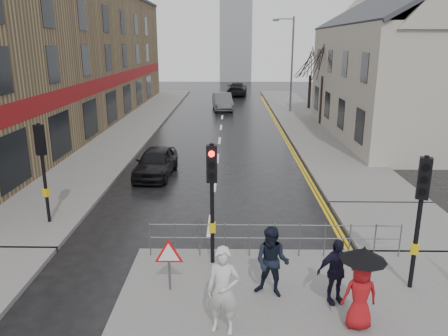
{
  "coord_description": "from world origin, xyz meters",
  "views": [
    {
      "loc": [
        0.67,
        -10.75,
        6.04
      ],
      "look_at": [
        0.47,
        3.87,
        1.82
      ],
      "focal_mm": 35.0,
      "sensor_mm": 36.0,
      "label": 1
    }
  ],
  "objects_px": {
    "pedestrian_b": "(272,262)",
    "car_parked": "(156,162)",
    "car_mid": "(223,102)",
    "pedestrian_a": "(223,290)",
    "pedestrian_d": "(336,271)",
    "pedestrian_with_umbrella": "(361,282)"
  },
  "relations": [
    {
      "from": "pedestrian_d",
      "to": "car_mid",
      "type": "bearing_deg",
      "value": 79.99
    },
    {
      "from": "pedestrian_b",
      "to": "pedestrian_with_umbrella",
      "type": "distance_m",
      "value": 2.13
    },
    {
      "from": "pedestrian_a",
      "to": "pedestrian_d",
      "type": "distance_m",
      "value": 2.83
    },
    {
      "from": "pedestrian_b",
      "to": "car_parked",
      "type": "relative_size",
      "value": 0.45
    },
    {
      "from": "pedestrian_d",
      "to": "car_parked",
      "type": "distance_m",
      "value": 12.03
    },
    {
      "from": "pedestrian_a",
      "to": "car_parked",
      "type": "distance_m",
      "value": 12.06
    },
    {
      "from": "car_parked",
      "to": "car_mid",
      "type": "bearing_deg",
      "value": 86.32
    },
    {
      "from": "pedestrian_b",
      "to": "car_mid",
      "type": "bearing_deg",
      "value": 113.55
    },
    {
      "from": "pedestrian_a",
      "to": "car_mid",
      "type": "bearing_deg",
      "value": 103.6
    },
    {
      "from": "pedestrian_b",
      "to": "pedestrian_d",
      "type": "height_order",
      "value": "pedestrian_b"
    },
    {
      "from": "car_mid",
      "to": "car_parked",
      "type": "bearing_deg",
      "value": -103.38
    },
    {
      "from": "pedestrian_with_umbrella",
      "to": "pedestrian_d",
      "type": "relative_size",
      "value": 1.16
    },
    {
      "from": "pedestrian_a",
      "to": "pedestrian_d",
      "type": "xyz_separation_m",
      "value": [
        2.59,
        1.12,
        -0.16
      ]
    },
    {
      "from": "pedestrian_a",
      "to": "pedestrian_d",
      "type": "bearing_deg",
      "value": 35.92
    },
    {
      "from": "pedestrian_d",
      "to": "car_parked",
      "type": "bearing_deg",
      "value": 103.67
    },
    {
      "from": "pedestrian_d",
      "to": "car_mid",
      "type": "xyz_separation_m",
      "value": [
        -3.17,
        31.24,
        -0.16
      ]
    },
    {
      "from": "car_parked",
      "to": "car_mid",
      "type": "distance_m",
      "value": 20.95
    },
    {
      "from": "pedestrian_with_umbrella",
      "to": "car_parked",
      "type": "height_order",
      "value": "pedestrian_with_umbrella"
    },
    {
      "from": "pedestrian_d",
      "to": "car_parked",
      "type": "height_order",
      "value": "pedestrian_d"
    },
    {
      "from": "pedestrian_with_umbrella",
      "to": "pedestrian_d",
      "type": "bearing_deg",
      "value": 107.47
    },
    {
      "from": "pedestrian_with_umbrella",
      "to": "car_mid",
      "type": "relative_size",
      "value": 0.4
    },
    {
      "from": "pedestrian_b",
      "to": "pedestrian_d",
      "type": "xyz_separation_m",
      "value": [
        1.45,
        -0.27,
        -0.08
      ]
    }
  ]
}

